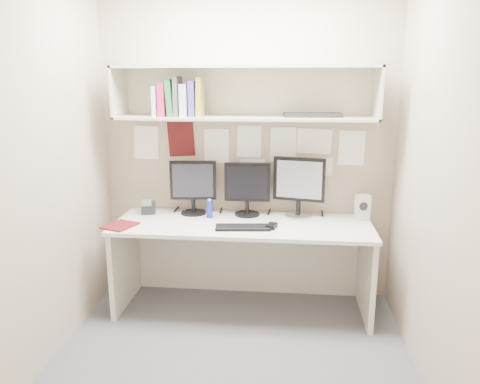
# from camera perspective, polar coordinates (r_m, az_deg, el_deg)

# --- Properties ---
(floor) EXTENTS (2.40, 2.00, 0.01)m
(floor) POSITION_cam_1_polar(r_m,az_deg,el_deg) (3.38, -0.82, -19.01)
(floor) COLOR #4B4B50
(floor) RESTS_ON ground
(wall_back) EXTENTS (2.40, 0.02, 2.60)m
(wall_back) POSITION_cam_1_polar(r_m,az_deg,el_deg) (3.88, 0.84, 5.88)
(wall_back) COLOR #A08E7A
(wall_back) RESTS_ON ground
(wall_front) EXTENTS (2.40, 0.02, 2.60)m
(wall_front) POSITION_cam_1_polar(r_m,az_deg,el_deg) (1.93, -4.39, -2.12)
(wall_front) COLOR #A08E7A
(wall_front) RESTS_ON ground
(wall_left) EXTENTS (0.02, 2.00, 2.60)m
(wall_left) POSITION_cam_1_polar(r_m,az_deg,el_deg) (3.26, -22.40, 3.37)
(wall_left) COLOR #A08E7A
(wall_left) RESTS_ON ground
(wall_right) EXTENTS (0.02, 2.00, 2.60)m
(wall_right) POSITION_cam_1_polar(r_m,az_deg,el_deg) (3.00, 22.52, 2.56)
(wall_right) COLOR #A08E7A
(wall_right) RESTS_ON ground
(desk) EXTENTS (2.00, 0.70, 0.73)m
(desk) POSITION_cam_1_polar(r_m,az_deg,el_deg) (3.78, 0.32, -9.01)
(desk) COLOR beige
(desk) RESTS_ON floor
(overhead_hutch) EXTENTS (2.00, 0.38, 0.40)m
(overhead_hutch) POSITION_cam_1_polar(r_m,az_deg,el_deg) (3.70, 0.67, 12.04)
(overhead_hutch) COLOR beige
(overhead_hutch) RESTS_ON wall_back
(pinned_papers) EXTENTS (1.92, 0.01, 0.48)m
(pinned_papers) POSITION_cam_1_polar(r_m,az_deg,el_deg) (3.88, 0.83, 5.14)
(pinned_papers) COLOR white
(pinned_papers) RESTS_ON wall_back
(monitor_left) EXTENTS (0.38, 0.21, 0.44)m
(monitor_left) POSITION_cam_1_polar(r_m,az_deg,el_deg) (3.87, -5.73, 0.87)
(monitor_left) COLOR black
(monitor_left) RESTS_ON desk
(monitor_center) EXTENTS (0.37, 0.21, 0.43)m
(monitor_center) POSITION_cam_1_polar(r_m,az_deg,el_deg) (3.81, 0.90, 0.67)
(monitor_center) COLOR black
(monitor_center) RESTS_ON desk
(monitor_right) EXTENTS (0.41, 0.23, 0.48)m
(monitor_right) POSITION_cam_1_polar(r_m,az_deg,el_deg) (3.79, 7.19, 0.87)
(monitor_right) COLOR #A5A5AA
(monitor_right) RESTS_ON desk
(keyboard) EXTENTS (0.42, 0.19, 0.02)m
(keyboard) POSITION_cam_1_polar(r_m,az_deg,el_deg) (3.51, 0.36, -4.33)
(keyboard) COLOR black
(keyboard) RESTS_ON desk
(mouse) EXTENTS (0.09, 0.12, 0.03)m
(mouse) POSITION_cam_1_polar(r_m,az_deg,el_deg) (3.53, 3.89, -4.15)
(mouse) COLOR black
(mouse) RESTS_ON desk
(speaker) EXTENTS (0.12, 0.12, 0.20)m
(speaker) POSITION_cam_1_polar(r_m,az_deg,el_deg) (3.85, 14.69, -1.78)
(speaker) COLOR #B8B8B3
(speaker) RESTS_ON desk
(blue_bottle) EXTENTS (0.05, 0.05, 0.15)m
(blue_bottle) POSITION_cam_1_polar(r_m,az_deg,el_deg) (3.77, -3.73, -2.07)
(blue_bottle) COLOR navy
(blue_bottle) RESTS_ON desk
(maroon_notebook) EXTENTS (0.27, 0.29, 0.01)m
(maroon_notebook) POSITION_cam_1_polar(r_m,az_deg,el_deg) (3.68, -14.40, -3.99)
(maroon_notebook) COLOR #570F15
(maroon_notebook) RESTS_ON desk
(desk_phone) EXTENTS (0.13, 0.12, 0.13)m
(desk_phone) POSITION_cam_1_polar(r_m,az_deg,el_deg) (3.96, -11.12, -1.87)
(desk_phone) COLOR black
(desk_phone) RESTS_ON desk
(book_stack) EXTENTS (0.38, 0.19, 0.30)m
(book_stack) POSITION_cam_1_polar(r_m,az_deg,el_deg) (3.68, -7.42, 11.20)
(book_stack) COLOR silver
(book_stack) RESTS_ON overhead_hutch
(hutch_tray) EXTENTS (0.45, 0.21, 0.03)m
(hutch_tray) POSITION_cam_1_polar(r_m,az_deg,el_deg) (3.64, 8.84, 9.27)
(hutch_tray) COLOR black
(hutch_tray) RESTS_ON overhead_hutch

